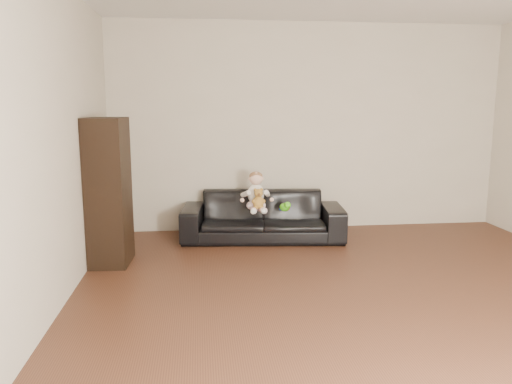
{
  "coord_description": "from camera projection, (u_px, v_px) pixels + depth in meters",
  "views": [
    {
      "loc": [
        -1.39,
        -3.52,
        1.6
      ],
      "look_at": [
        -0.75,
        2.16,
        0.59
      ],
      "focal_mm": 35.0,
      "sensor_mm": 36.0,
      "label": 1
    }
  ],
  "objects": [
    {
      "name": "toy_green",
      "position": [
        285.0,
        207.0,
        5.79
      ],
      "size": [
        0.13,
        0.15,
        0.1
      ],
      "primitive_type": "ellipsoid",
      "rotation": [
        0.0,
        0.0,
        -0.11
      ],
      "color": "#4BC817",
      "rests_on": "sofa"
    },
    {
      "name": "wall_back",
      "position": [
        309.0,
        128.0,
        6.34
      ],
      "size": [
        5.0,
        0.0,
        5.0
      ],
      "primitive_type": "plane",
      "rotation": [
        1.57,
        0.0,
        0.0
      ],
      "color": "beige",
      "rests_on": "ground"
    },
    {
      "name": "baby",
      "position": [
        256.0,
        194.0,
        5.79
      ],
      "size": [
        0.32,
        0.39,
        0.46
      ],
      "rotation": [
        0.0,
        0.0,
        0.1
      ],
      "color": "#F9D3DD",
      "rests_on": "sofa"
    },
    {
      "name": "cabinet",
      "position": [
        109.0,
        192.0,
        4.95
      ],
      "size": [
        0.4,
        0.53,
        1.47
      ],
      "primitive_type": "cube",
      "rotation": [
        0.0,
        0.0,
        -0.06
      ],
      "color": "black",
      "rests_on": "floor"
    },
    {
      "name": "toy_blue_disc",
      "position": [
        283.0,
        209.0,
        5.88
      ],
      "size": [
        0.12,
        0.12,
        0.01
      ],
      "primitive_type": "cylinder",
      "rotation": [
        0.0,
        0.0,
        0.36
      ],
      "color": "blue",
      "rests_on": "sofa"
    },
    {
      "name": "toy_rattle",
      "position": [
        287.0,
        208.0,
        5.8
      ],
      "size": [
        0.08,
        0.08,
        0.08
      ],
      "primitive_type": "sphere",
      "rotation": [
        0.0,
        0.0,
        -0.05
      ],
      "color": "orange",
      "rests_on": "sofa"
    },
    {
      "name": "floor",
      "position": [
        383.0,
        312.0,
        3.88
      ],
      "size": [
        5.5,
        5.5,
        0.0
      ],
      "primitive_type": "plane",
      "color": "#492819",
      "rests_on": "ground"
    },
    {
      "name": "teddy_bear",
      "position": [
        258.0,
        199.0,
        5.66
      ],
      "size": [
        0.14,
        0.14,
        0.24
      ],
      "rotation": [
        0.0,
        0.0,
        -0.08
      ],
      "color": "#AB7C30",
      "rests_on": "sofa"
    },
    {
      "name": "shelf_item",
      "position": [
        109.0,
        159.0,
        4.9
      ],
      "size": [
        0.2,
        0.26,
        0.28
      ],
      "primitive_type": "cube",
      "rotation": [
        0.0,
        0.0,
        -0.06
      ],
      "color": "silver",
      "rests_on": "cabinet"
    },
    {
      "name": "sofa",
      "position": [
        263.0,
        216.0,
        5.96
      ],
      "size": [
        1.97,
        0.93,
        0.56
      ],
      "primitive_type": "imported",
      "rotation": [
        0.0,
        0.0,
        -0.1
      ],
      "color": "black",
      "rests_on": "floor"
    },
    {
      "name": "wall_left",
      "position": [
        35.0,
        149.0,
        3.37
      ],
      "size": [
        0.0,
        5.5,
        5.5
      ],
      "primitive_type": "plane",
      "rotation": [
        1.57,
        0.0,
        1.57
      ],
      "color": "beige",
      "rests_on": "ground"
    }
  ]
}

